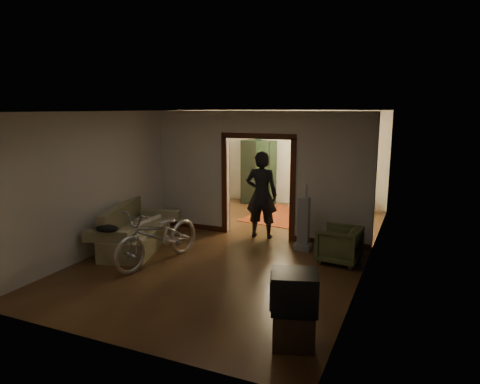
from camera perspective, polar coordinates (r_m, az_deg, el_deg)
The scene contains 24 objects.
floor at distance 9.15m, azimuth 0.75°, elevation -7.05°, with size 5.00×8.50×0.01m, color #3A2312.
ceiling at distance 8.70m, azimuth 0.80°, elevation 10.76°, with size 5.00×8.50×0.01m, color white.
wall_back at distance 12.81m, azimuth 8.12°, elevation 4.50°, with size 5.00×0.02×2.80m, color beige.
wall_left at distance 10.03m, azimuth -12.54°, elevation 2.52°, with size 0.02×8.50×2.80m, color beige.
wall_right at distance 8.20m, azimuth 17.11°, elevation 0.40°, with size 0.02×8.50×2.80m, color beige.
partition_wall at distance 9.51m, azimuth 2.51°, elevation 2.31°, with size 5.00×0.14×2.80m, color beige.
door_casing at distance 9.56m, azimuth 2.50°, elevation 0.53°, with size 1.74×0.20×2.32m, color #3A180D.
far_window at distance 12.59m, azimuth 11.18°, elevation 4.97°, with size 0.98×0.06×1.28m, color black.
chandelier at distance 11.06m, azimuth 5.83°, elevation 8.45°, with size 0.24×0.24×0.24m, color #FFE0A5.
light_switch at distance 9.14m, azimuth 8.50°, elevation 0.89°, with size 0.08×0.01×0.12m, color silver.
sofa at distance 9.03m, azimuth -13.70°, elevation -4.65°, with size 0.88×1.96×0.90m, color #73714D.
rolled_paper at distance 9.18m, azimuth -12.10°, elevation -3.80°, with size 0.11×0.11×0.84m, color beige.
jacket at distance 8.26m, azimuth -17.29°, elevation -4.67°, with size 0.45×0.34×0.13m, color black.
bicycle at distance 8.11m, azimuth -10.81°, elevation -5.73°, with size 0.71×2.03×1.07m, color silver.
armchair at distance 8.28m, azimuth 13.06°, elevation -6.83°, with size 0.74×0.76×0.69m, color #4F5831.
tv_stand at distance 5.49m, azimuth 7.15°, elevation -17.58°, with size 0.50×0.45×0.45m, color black.
crt_tv at distance 5.28m, azimuth 7.27°, elevation -13.00°, with size 0.55×0.49×0.47m, color black.
vacuum at distance 8.78m, azimuth 8.45°, elevation -4.23°, with size 0.34×0.27×1.10m, color gray.
person at distance 9.46m, azimuth 2.88°, elevation -0.38°, with size 0.71×0.46×1.94m, color black.
oriental_rug at distance 11.58m, azimuth 6.06°, elevation -3.17°, with size 1.71×2.24×0.02m, color maroon.
locker at distance 12.88m, azimuth 2.47°, elevation 2.65°, with size 0.96×0.53×1.92m, color #1D301E.
globe at distance 12.77m, azimuth 2.51°, elevation 7.01°, with size 0.26×0.26×0.26m, color #1E5972.
desk at distance 12.10m, azimuth 13.04°, elevation -1.09°, with size 0.96×0.54×0.71m, color black.
desk_chair at distance 11.88m, azimuth 8.99°, elevation -0.61°, with size 0.41×0.41×0.93m, color black.
Camera 1 is at (3.34, -8.03, 2.86)m, focal length 32.00 mm.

